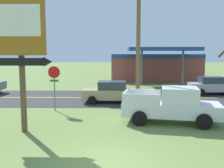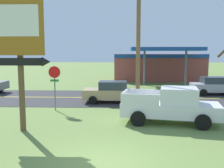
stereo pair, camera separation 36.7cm
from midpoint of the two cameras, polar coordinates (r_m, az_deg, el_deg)
ground_plane at (r=9.51m, az=-0.79°, el=-16.88°), size 180.00×180.00×0.00m
road_asphalt at (r=22.03m, az=0.98°, el=-3.04°), size 140.00×8.00×0.02m
road_centre_line at (r=22.02m, az=0.98°, el=-3.00°), size 126.00×0.20×0.01m
motel_sign at (r=13.00m, az=-18.80°, el=8.86°), size 2.73×0.54×6.57m
stop_sign at (r=17.43m, az=-11.88°, el=0.85°), size 0.80×0.08×2.95m
utility_pole at (r=16.62m, az=6.44°, el=11.23°), size 2.11×0.26×9.51m
gas_station at (r=36.55m, az=10.39°, el=3.90°), size 12.00×11.50×4.40m
pickup_white_parked_on_lawn at (r=14.57m, az=13.55°, el=-4.63°), size 5.47×2.92×1.96m
car_tan_near_lane at (r=19.92m, az=0.40°, el=-1.71°), size 4.20×2.00×1.64m
car_silver_mid_lane at (r=25.38m, az=21.99°, el=-0.34°), size 4.20×2.00×1.64m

